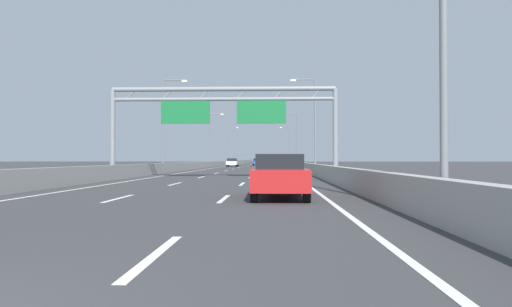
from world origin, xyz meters
name	(u,v)px	position (x,y,z in m)	size (l,w,h in m)	color
ground_plane	(258,165)	(0.00, 100.00, 0.00)	(260.00, 260.00, 0.00)	#38383A
lane_dash_left_1	(119,198)	(-1.80, 12.50, 0.01)	(0.16, 3.00, 0.01)	white
lane_dash_left_2	(175,184)	(-1.80, 21.50, 0.01)	(0.16, 3.00, 0.01)	white
lane_dash_left_3	(202,177)	(-1.80, 30.50, 0.01)	(0.16, 3.00, 0.01)	white
lane_dash_left_4	(217,173)	(-1.80, 39.50, 0.01)	(0.16, 3.00, 0.01)	white
lane_dash_left_5	(226,171)	(-1.80, 48.50, 0.01)	(0.16, 3.00, 0.01)	white
lane_dash_left_6	(233,169)	(-1.80, 57.50, 0.01)	(0.16, 3.00, 0.01)	white
lane_dash_left_7	(238,168)	(-1.80, 66.50, 0.01)	(0.16, 3.00, 0.01)	white
lane_dash_left_8	(242,167)	(-1.80, 75.50, 0.01)	(0.16, 3.00, 0.01)	white
lane_dash_left_9	(245,166)	(-1.80, 84.50, 0.01)	(0.16, 3.00, 0.01)	white
lane_dash_left_10	(248,165)	(-1.80, 93.50, 0.01)	(0.16, 3.00, 0.01)	white
lane_dash_left_11	(250,165)	(-1.80, 102.50, 0.01)	(0.16, 3.00, 0.01)	white
lane_dash_left_12	(252,164)	(-1.80, 111.50, 0.01)	(0.16, 3.00, 0.01)	white
lane_dash_left_13	(253,164)	(-1.80, 120.50, 0.01)	(0.16, 3.00, 0.01)	white
lane_dash_left_14	(255,163)	(-1.80, 129.50, 0.01)	(0.16, 3.00, 0.01)	white
lane_dash_left_15	(256,163)	(-1.80, 138.50, 0.01)	(0.16, 3.00, 0.01)	white
lane_dash_left_16	(257,163)	(-1.80, 147.50, 0.01)	(0.16, 3.00, 0.01)	white
lane_dash_left_17	(258,163)	(-1.80, 156.50, 0.01)	(0.16, 3.00, 0.01)	white
lane_dash_right_0	(155,255)	(1.80, 3.50, 0.01)	(0.16, 3.00, 0.01)	white
lane_dash_right_1	(224,199)	(1.80, 12.50, 0.01)	(0.16, 3.00, 0.01)	white
lane_dash_right_2	(242,184)	(1.80, 21.50, 0.01)	(0.16, 3.00, 0.01)	white
lane_dash_right_3	(250,177)	(1.80, 30.50, 0.01)	(0.16, 3.00, 0.01)	white
lane_dash_right_4	(255,173)	(1.80, 39.50, 0.01)	(0.16, 3.00, 0.01)	white
lane_dash_right_5	(258,171)	(1.80, 48.50, 0.01)	(0.16, 3.00, 0.01)	white
lane_dash_right_6	(260,169)	(1.80, 57.50, 0.01)	(0.16, 3.00, 0.01)	white
lane_dash_right_7	(262,168)	(1.80, 66.50, 0.01)	(0.16, 3.00, 0.01)	white
lane_dash_right_8	(263,167)	(1.80, 75.50, 0.01)	(0.16, 3.00, 0.01)	white
lane_dash_right_9	(264,166)	(1.80, 84.50, 0.01)	(0.16, 3.00, 0.01)	white
lane_dash_right_10	(265,165)	(1.80, 93.50, 0.01)	(0.16, 3.00, 0.01)	white
lane_dash_right_11	(266,165)	(1.80, 102.50, 0.01)	(0.16, 3.00, 0.01)	white
lane_dash_right_12	(266,164)	(1.80, 111.50, 0.01)	(0.16, 3.00, 0.01)	white
lane_dash_right_13	(267,164)	(1.80, 120.50, 0.01)	(0.16, 3.00, 0.01)	white
lane_dash_right_14	(267,163)	(1.80, 129.50, 0.01)	(0.16, 3.00, 0.01)	white
lane_dash_right_15	(267,163)	(1.80, 138.50, 0.01)	(0.16, 3.00, 0.01)	white
lane_dash_right_16	(268,163)	(1.80, 147.50, 0.01)	(0.16, 3.00, 0.01)	white
lane_dash_right_17	(268,163)	(1.80, 156.50, 0.01)	(0.16, 3.00, 0.01)	white
edge_line_left	(229,166)	(-5.25, 88.00, 0.01)	(0.16, 176.00, 0.01)	white
edge_line_right	(282,166)	(5.25, 88.00, 0.01)	(0.16, 176.00, 0.01)	white
barrier_left	(231,162)	(-6.90, 110.00, 0.47)	(0.45, 220.00, 0.95)	#9E9E99
barrier_right	(287,162)	(6.90, 110.00, 0.47)	(0.45, 220.00, 0.95)	#9E9E99
sign_gantry	(223,109)	(0.00, 28.53, 4.80)	(15.85, 0.36, 6.36)	gray
streetlamp_left_mid	(165,119)	(-7.47, 42.95, 5.40)	(2.58, 0.28, 9.50)	slate
streetlamp_right_mid	(313,119)	(7.47, 42.95, 5.40)	(2.58, 0.28, 9.50)	slate
streetlamp_left_far	(211,136)	(-7.47, 77.27, 5.40)	(2.58, 0.28, 9.50)	slate
streetlamp_right_far	(296,136)	(7.47, 77.27, 5.40)	(2.58, 0.28, 9.50)	slate
streetlamp_left_distant	(230,143)	(-7.47, 111.60, 5.40)	(2.58, 0.28, 9.50)	slate
streetlamp_right_distant	(289,143)	(7.47, 111.60, 5.40)	(2.58, 0.28, 9.50)	slate
blue_car	(257,162)	(0.24, 91.36, 0.74)	(1.79, 4.12, 1.45)	#2347AD
white_car	(232,162)	(-3.61, 76.39, 0.74)	(1.86, 4.47, 1.45)	silver
orange_car	(274,161)	(3.85, 121.79, 0.72)	(1.71, 4.68, 1.39)	orange
green_car	(262,161)	(0.03, 137.79, 0.76)	(1.89, 4.27, 1.49)	#1E7A38
red_car	(279,176)	(3.68, 13.04, 0.77)	(1.85, 4.56, 1.52)	red
black_car	(274,162)	(3.63, 89.68, 0.73)	(1.89, 4.16, 1.41)	black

